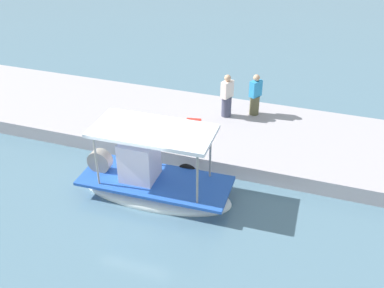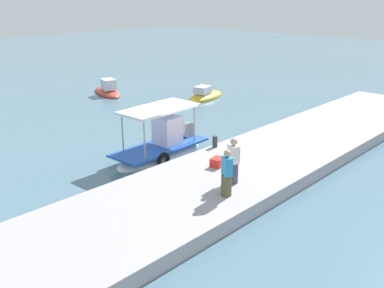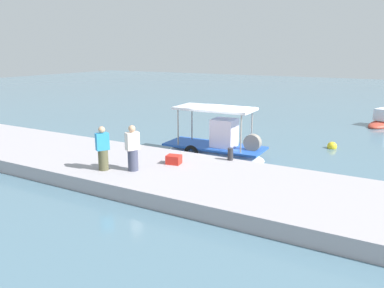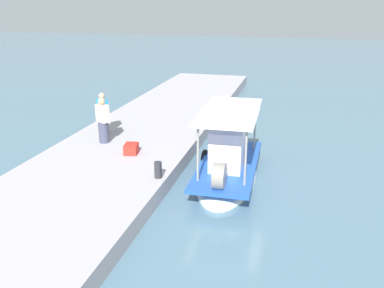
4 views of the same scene
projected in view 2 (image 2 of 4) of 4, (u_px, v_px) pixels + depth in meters
name	position (u px, v px, depth m)	size (l,w,h in m)	color
ground_plane	(167.00, 155.00, 21.86)	(120.00, 120.00, 0.00)	slate
dock_quay	(238.00, 173.00, 18.96)	(36.00, 5.19, 0.56)	#A7A1A7
main_fishing_boat	(162.00, 148.00, 21.41)	(5.19, 2.14, 2.81)	white
fisherman_near_bollard	(227.00, 175.00, 15.98)	(0.53, 0.56, 1.74)	brown
fisherman_by_crate	(233.00, 163.00, 17.03)	(0.53, 0.58, 1.80)	#42465D
mooring_bollard	(215.00, 142.00, 21.15)	(0.24, 0.24, 0.53)	#2D2D33
cargo_crate	(218.00, 162.00, 18.86)	(0.58, 0.46, 0.37)	red
marker_buoy	(166.00, 118.00, 27.72)	(0.51, 0.51, 0.51)	yellow
moored_boat_near	(205.00, 96.00, 33.22)	(4.19, 2.28, 1.21)	gold
moored_boat_mid	(108.00, 91.00, 34.60)	(2.80, 4.42, 1.46)	#BF4130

